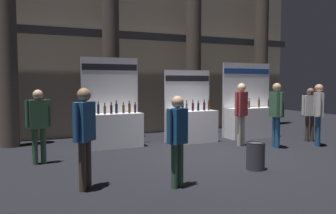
{
  "coord_description": "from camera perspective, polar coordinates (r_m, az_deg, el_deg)",
  "views": [
    {
      "loc": [
        -4.64,
        -7.44,
        1.86
      ],
      "look_at": [
        -0.78,
        0.84,
        1.22
      ],
      "focal_mm": 37.46,
      "sensor_mm": 36.0,
      "label": 1
    }
  ],
  "objects": [
    {
      "name": "trash_bin",
      "position": [
        7.77,
        14.05,
        -7.71
      ],
      "size": [
        0.4,
        0.4,
        0.59
      ],
      "color": "#38383D",
      "rests_on": "ground_plane"
    },
    {
      "name": "visitor_1",
      "position": [
        8.44,
        -20.32,
        -2.02
      ],
      "size": [
        0.56,
        0.25,
        1.7
      ],
      "rotation": [
        0.0,
        0.0,
        3.25
      ],
      "color": "#33563D",
      "rests_on": "ground_plane"
    },
    {
      "name": "exhibitor_booth_0",
      "position": [
        10.18,
        -8.88,
        -3.01
      ],
      "size": [
        1.69,
        0.66,
        2.58
      ],
      "color": "white",
      "rests_on": "ground_plane"
    },
    {
      "name": "hall_colonnade",
      "position": [
        12.75,
        -3.56,
        9.45
      ],
      "size": [
        12.67,
        1.39,
        6.36
      ],
      "color": "tan",
      "rests_on": "ground_plane"
    },
    {
      "name": "visitor_7",
      "position": [
        10.45,
        11.84,
        -0.29
      ],
      "size": [
        0.5,
        0.28,
        1.83
      ],
      "rotation": [
        0.0,
        0.0,
        0.24
      ],
      "color": "#ADA393",
      "rests_on": "ground_plane"
    },
    {
      "name": "exhibitor_booth_1",
      "position": [
        10.93,
        3.88,
        -2.67
      ],
      "size": [
        1.59,
        0.66,
        2.24
      ],
      "color": "white",
      "rests_on": "ground_plane"
    },
    {
      "name": "visitor_3",
      "position": [
        6.16,
        1.53,
        -4.46
      ],
      "size": [
        0.45,
        0.34,
        1.63
      ],
      "rotation": [
        0.0,
        0.0,
        3.55
      ],
      "color": "#33563D",
      "rests_on": "ground_plane"
    },
    {
      "name": "visitor_4",
      "position": [
        10.37,
        17.23,
        -0.24
      ],
      "size": [
        0.33,
        0.6,
        1.84
      ],
      "rotation": [
        0.0,
        0.0,
        4.48
      ],
      "color": "navy",
      "rests_on": "ground_plane"
    },
    {
      "name": "visitor_2",
      "position": [
        6.18,
        -13.43,
        -3.54
      ],
      "size": [
        0.43,
        0.45,
        1.77
      ],
      "rotation": [
        0.0,
        0.0,
        3.97
      ],
      "color": "#47382D",
      "rests_on": "ground_plane"
    },
    {
      "name": "visitor_6",
      "position": [
        11.09,
        23.27,
        -0.28
      ],
      "size": [
        0.43,
        0.46,
        1.81
      ],
      "rotation": [
        0.0,
        0.0,
        0.88
      ],
      "color": "navy",
      "rests_on": "ground_plane"
    },
    {
      "name": "exhibitor_booth_2",
      "position": [
        12.21,
        13.42,
        -1.9
      ],
      "size": [
        1.94,
        0.66,
        2.52
      ],
      "color": "white",
      "rests_on": "ground_plane"
    },
    {
      "name": "ground_plane",
      "position": [
        8.96,
        6.87,
        -7.98
      ],
      "size": [
        25.33,
        25.33,
        0.0
      ],
      "primitive_type": "plane",
      "color": "black"
    },
    {
      "name": "visitor_5",
      "position": [
        11.85,
        22.11,
        -0.47
      ],
      "size": [
        0.51,
        0.32,
        1.69
      ],
      "rotation": [
        0.0,
        0.0,
        2.77
      ],
      "color": "#47382D",
      "rests_on": "ground_plane"
    }
  ]
}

